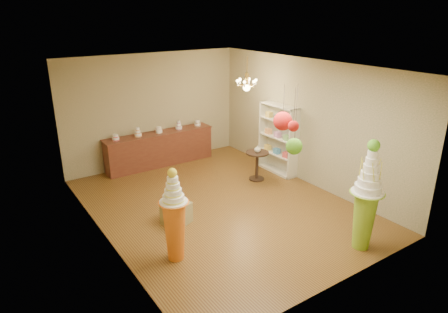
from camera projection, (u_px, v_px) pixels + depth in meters
floor at (220, 205)px, 8.75m from camera, size 6.50×6.50×0.00m
ceiling at (219, 66)px, 7.72m from camera, size 6.50×6.50×0.00m
wall_back at (153, 110)px, 10.76m from camera, size 5.00×0.04×3.00m
wall_front at (345, 198)px, 5.71m from camera, size 5.00×0.04×3.00m
wall_left at (100, 165)px, 6.92m from camera, size 0.04×6.50×3.00m
wall_right at (307, 122)px, 9.55m from camera, size 0.04×6.50×3.00m
pedestal_green at (365, 207)px, 6.94m from camera, size 0.59×0.59×2.04m
pedestal_orange at (175, 223)px, 6.66m from camera, size 0.55×0.55×1.67m
burlap_riser at (176, 213)px, 7.96m from camera, size 0.62×0.62×0.43m
sideboard at (160, 148)px, 10.90m from camera, size 3.04×0.54×1.16m
shelving_unit at (278, 139)px, 10.29m from camera, size 0.33×1.20×1.80m
round_table at (257, 162)px, 9.93m from camera, size 0.69×0.69×0.73m
vase at (257, 149)px, 9.81m from camera, size 0.17×0.17×0.17m
pom_red_left at (283, 121)px, 6.07m from camera, size 0.29×0.29×0.71m
pom_green_mid at (294, 146)px, 6.26m from camera, size 0.26×0.26×1.12m
pom_red_right at (293, 126)px, 5.82m from camera, size 0.16×0.16×0.65m
chandelier at (247, 85)px, 9.72m from camera, size 0.70×0.70×0.85m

